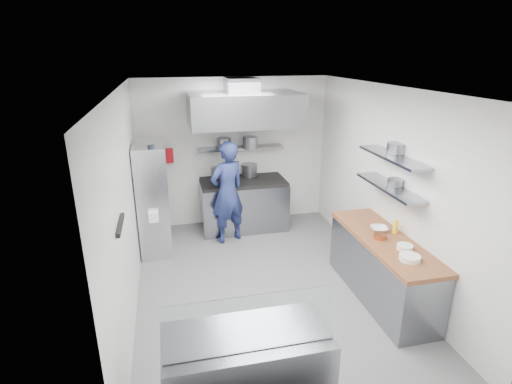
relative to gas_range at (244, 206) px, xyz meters
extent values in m
plane|color=#59595B|center=(-0.10, -2.10, -0.45)|extent=(5.00, 5.00, 0.00)
plane|color=silver|center=(-0.10, -2.10, 2.35)|extent=(5.00, 5.00, 0.00)
cube|color=white|center=(-0.10, 0.40, 0.95)|extent=(3.60, 2.80, 0.02)
cube|color=white|center=(-0.10, -4.60, 0.95)|extent=(3.60, 2.80, 0.02)
cube|color=white|center=(-1.90, -2.10, 0.95)|extent=(2.80, 5.00, 0.02)
cube|color=white|center=(1.70, -2.10, 0.95)|extent=(2.80, 5.00, 0.02)
cube|color=gray|center=(0.00, 0.00, 0.00)|extent=(1.60, 0.80, 0.90)
cube|color=black|center=(0.00, 0.00, 0.48)|extent=(1.57, 0.78, 0.06)
cylinder|color=slate|center=(-0.42, 0.27, 0.61)|extent=(0.29, 0.29, 0.20)
cylinder|color=slate|center=(0.16, 0.22, 0.63)|extent=(0.30, 0.30, 0.24)
cube|color=gray|center=(0.00, 0.24, 1.07)|extent=(1.60, 0.30, 0.04)
cylinder|color=slate|center=(-0.31, 0.24, 1.18)|extent=(0.26, 0.26, 0.18)
cylinder|color=slate|center=(0.15, 0.07, 1.20)|extent=(0.27, 0.27, 0.22)
cube|color=gray|center=(0.00, -0.18, 1.85)|extent=(1.90, 1.15, 0.55)
cube|color=slate|center=(0.00, 0.05, 2.23)|extent=(0.55, 0.55, 0.24)
cube|color=#A80D18|center=(-1.35, 0.34, 0.97)|extent=(0.22, 0.10, 0.26)
imported|color=navy|center=(-0.38, -0.48, 0.46)|extent=(0.78, 0.67, 1.82)
cube|color=silver|center=(-1.63, -0.53, 0.48)|extent=(0.50, 0.90, 1.85)
cube|color=white|center=(-1.63, -0.99, 0.35)|extent=(0.15, 0.18, 0.17)
cube|color=yellow|center=(-1.63, -0.84, 0.85)|extent=(0.14, 0.18, 0.16)
cylinder|color=black|center=(-1.58, -0.83, 1.35)|extent=(0.11, 0.11, 0.18)
cube|color=black|center=(-1.88, -3.00, 1.10)|extent=(0.04, 0.55, 0.05)
cube|color=gray|center=(1.38, -2.70, -0.03)|extent=(0.62, 2.00, 0.84)
cube|color=brown|center=(1.38, -2.70, 0.42)|extent=(0.65, 2.04, 0.06)
cylinder|color=white|center=(1.35, -3.30, 0.48)|extent=(0.25, 0.25, 0.06)
cylinder|color=white|center=(1.45, -3.04, 0.48)|extent=(0.20, 0.20, 0.06)
cylinder|color=#BA6434|center=(1.30, -2.70, 0.48)|extent=(0.16, 0.16, 0.06)
cylinder|color=yellow|center=(1.59, -2.58, 0.54)|extent=(0.07, 0.07, 0.18)
imported|color=white|center=(1.41, -2.47, 0.48)|extent=(0.27, 0.27, 0.06)
cube|color=gray|center=(1.54, -2.40, 1.05)|extent=(0.30, 1.30, 0.04)
cube|color=gray|center=(1.54, -2.40, 1.47)|extent=(0.30, 1.30, 0.04)
cylinder|color=slate|center=(1.61, -2.42, 1.12)|extent=(0.21, 0.21, 0.10)
cylinder|color=slate|center=(1.64, -2.30, 1.56)|extent=(0.26, 0.26, 0.14)
cube|color=gray|center=(-0.78, -4.10, -0.03)|extent=(1.50, 0.70, 0.85)
cube|color=silver|center=(-0.78, -4.22, 0.62)|extent=(1.47, 0.19, 0.42)
camera|label=1|loc=(-1.35, -6.96, 2.78)|focal=28.00mm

